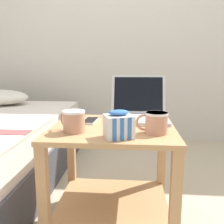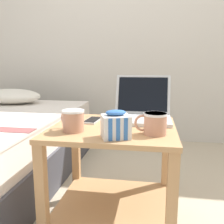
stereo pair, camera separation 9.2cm
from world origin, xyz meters
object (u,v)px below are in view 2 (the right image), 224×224
object	(u,v)px
mug_front_left	(73,119)
snack_bag	(116,125)
mug_front_right	(155,123)
cell_phone	(93,120)
laptop	(142,111)

from	to	relation	value
mug_front_left	snack_bag	world-z (taller)	snack_bag
mug_front_right	snack_bag	xyz separation A→B (m)	(-0.16, -0.08, 0.00)
mug_front_right	cell_phone	distance (m)	0.39
laptop	mug_front_left	distance (m)	0.42
snack_bag	mug_front_right	bearing A→B (deg)	26.11
snack_bag	cell_phone	size ratio (longest dim) A/B	0.88
snack_bag	cell_phone	distance (m)	0.33
laptop	mug_front_right	bearing A→B (deg)	-76.41
laptop	mug_front_right	size ratio (longest dim) A/B	2.25
laptop	cell_phone	bearing A→B (deg)	-162.23
mug_front_left	mug_front_right	xyz separation A→B (m)	(0.36, 0.01, -0.00)
cell_phone	mug_front_right	bearing A→B (deg)	-32.13
mug_front_right	mug_front_left	bearing A→B (deg)	-178.89
laptop	mug_front_right	world-z (taller)	laptop
laptop	cell_phone	xyz separation A→B (m)	(-0.26, -0.08, -0.04)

